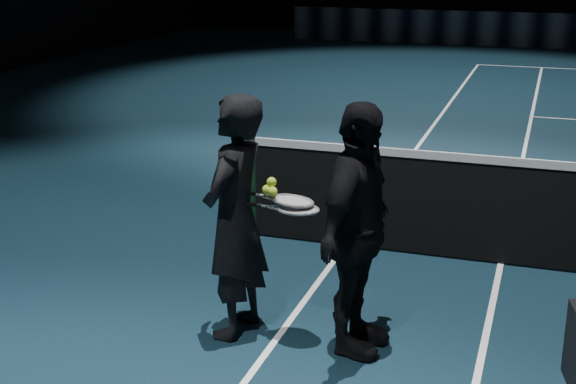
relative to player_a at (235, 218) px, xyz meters
name	(u,v)px	position (x,y,z in m)	size (l,w,h in m)	color
net_post_left	(251,179)	(-0.60, 1.86, -0.30)	(0.10, 0.10, 1.10)	black
player_a	(235,218)	(0.00, 0.00, 0.00)	(0.62, 0.41, 1.70)	black
player_b	(357,231)	(0.85, 0.01, 0.00)	(1.00, 0.42, 1.70)	black
racket_lower	(298,209)	(0.45, 0.01, 0.11)	(0.68, 0.22, 0.03)	black
racket_upper	(293,201)	(0.40, 0.05, 0.15)	(0.68, 0.22, 0.03)	black
tennis_balls	(270,188)	(0.25, 0.01, 0.23)	(0.12, 0.10, 0.12)	#B5CE2B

